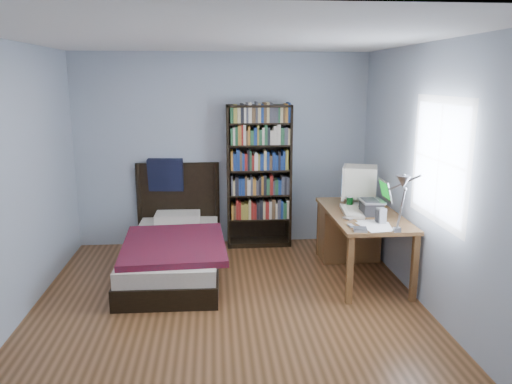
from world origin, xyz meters
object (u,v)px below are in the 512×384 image
(crt_monitor, at_px, (359,182))
(soda_can, at_px, (350,202))
(bed, at_px, (174,248))
(bookshelf, at_px, (259,176))
(laptop, at_px, (373,205))
(desk, at_px, (352,229))
(desk_lamp, at_px, (403,188))
(keyboard, at_px, (352,211))
(speaker, at_px, (381,216))

(crt_monitor, height_order, soda_can, crt_monitor)
(crt_monitor, relative_size, soda_can, 3.97)
(soda_can, distance_m, bed, 2.08)
(soda_can, xyz_separation_m, bookshelf, (-0.95, 0.94, 0.14))
(crt_monitor, height_order, bed, crt_monitor)
(crt_monitor, distance_m, laptop, 0.51)
(desk, distance_m, desk_lamp, 1.74)
(crt_monitor, distance_m, keyboard, 0.51)
(soda_can, bearing_deg, bed, 176.08)
(desk, distance_m, crt_monitor, 0.58)
(keyboard, bearing_deg, bookshelf, 134.92)
(soda_can, distance_m, bookshelf, 1.35)
(crt_monitor, xyz_separation_m, bed, (-2.15, -0.05, -0.73))
(crt_monitor, height_order, keyboard, crt_monitor)
(desk_lamp, bearing_deg, desk, 89.62)
(keyboard, height_order, speaker, speaker)
(soda_can, bearing_deg, desk_lamp, -86.41)
(laptop, xyz_separation_m, bookshelf, (-1.13, 1.24, 0.09))
(keyboard, xyz_separation_m, soda_can, (0.04, 0.23, 0.04))
(laptop, xyz_separation_m, bed, (-2.18, 0.43, -0.58))
(speaker, height_order, soda_can, speaker)
(bookshelf, relative_size, bed, 0.87)
(speaker, distance_m, soda_can, 0.66)
(speaker, bearing_deg, bookshelf, 112.38)
(speaker, xyz_separation_m, bed, (-2.16, 0.78, -0.55))
(keyboard, xyz_separation_m, bed, (-1.97, 0.36, -0.49))
(bookshelf, bearing_deg, crt_monitor, -34.40)
(bookshelf, bearing_deg, laptop, -47.69)
(keyboard, relative_size, bed, 0.24)
(desk, bearing_deg, keyboard, -107.08)
(desk, distance_m, bed, 2.10)
(desk, height_order, bed, bed)
(desk, bearing_deg, soda_can, -115.74)
(bookshelf, xyz_separation_m, bed, (-1.05, -0.81, -0.67))
(speaker, distance_m, bed, 2.36)
(desk_lamp, bearing_deg, keyboard, 96.16)
(crt_monitor, bearing_deg, laptop, -86.91)
(desk_lamp, xyz_separation_m, speaker, (0.07, 0.69, -0.44))
(crt_monitor, distance_m, bed, 2.28)
(laptop, height_order, keyboard, laptop)
(keyboard, bearing_deg, crt_monitor, 72.90)
(speaker, relative_size, soda_can, 1.27)
(desk_lamp, distance_m, speaker, 0.82)
(desk_lamp, distance_m, bed, 2.74)
(laptop, bearing_deg, crt_monitor, 93.09)
(desk, relative_size, crt_monitor, 3.03)
(crt_monitor, bearing_deg, keyboard, -113.93)
(laptop, height_order, soda_can, laptop)
(desk_lamp, bearing_deg, bookshelf, 114.51)
(desk, height_order, crt_monitor, crt_monitor)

